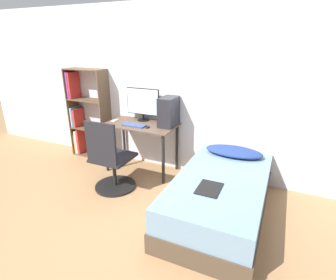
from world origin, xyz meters
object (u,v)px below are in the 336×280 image
Objects in this scene: bed at (220,196)px; keyboard at (134,125)px; pc_tower at (169,112)px; bookshelf at (84,116)px; office_chair at (111,164)px; monitor at (143,103)px.

bed is 1.64m from keyboard.
pc_tower is (0.46, 0.22, 0.20)m from keyboard.
pc_tower is at bearing 25.49° from keyboard.
bookshelf is 0.83× the size of bed.
bookshelf reaches higher than pc_tower.
bed is at bearing -19.21° from keyboard.
pc_tower reaches higher than office_chair.
pc_tower is (-1.00, 0.73, 0.74)m from bed.
bed is 1.88m from monitor.
pc_tower reaches higher than bed.
monitor is 1.55× the size of keyboard.
bed is 1.44m from pc_tower.
pc_tower is (0.49, -0.09, -0.07)m from monitor.
monitor reaches higher than office_chair.
keyboard is at bearing 160.79° from bed.
monitor reaches higher than bed.
keyboard reaches higher than bed.
office_chair is 2.39× the size of pc_tower.
monitor is 0.50m from pc_tower.
pc_tower is at bearing -1.76° from bookshelf.
keyboard is 0.84× the size of pc_tower.
keyboard is at bearing -154.51° from pc_tower.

